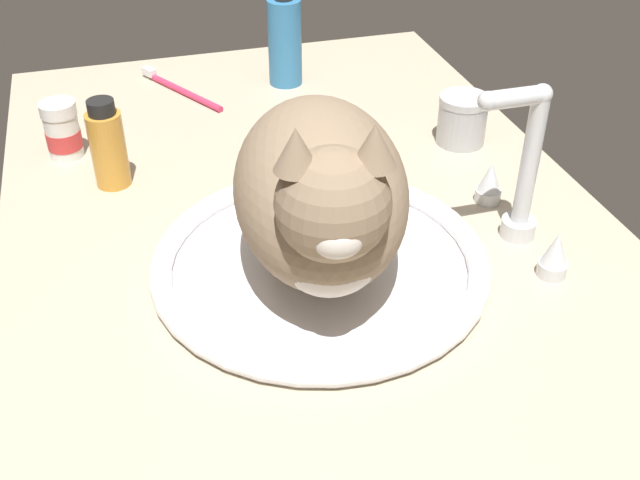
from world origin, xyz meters
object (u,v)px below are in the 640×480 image
at_px(sink_basin, 320,262).
at_px(cat, 322,193).
at_px(faucet, 522,183).
at_px(soap_pump_bottle, 285,40).
at_px(pill_bottle, 63,132).
at_px(metal_jar, 462,119).
at_px(amber_bottle, 108,146).
at_px(toothbrush, 179,89).

distance_m(sink_basin, cat, 0.10).
xyz_separation_m(faucet, soap_pump_bottle, (-0.49, -0.15, 0.00)).
height_order(faucet, cat, cat).
height_order(pill_bottle, metal_jar, pill_bottle).
height_order(cat, amber_bottle, cat).
distance_m(sink_basin, pill_bottle, 0.43).
xyz_separation_m(amber_bottle, metal_jar, (0.02, 0.47, -0.02)).
distance_m(cat, soap_pump_bottle, 0.52).
bearing_deg(toothbrush, metal_jar, 52.46).
height_order(sink_basin, faucet, faucet).
relative_size(faucet, soap_pump_bottle, 1.03).
bearing_deg(amber_bottle, toothbrush, 155.20).
height_order(sink_basin, toothbrush, sink_basin).
bearing_deg(soap_pump_bottle, amber_bottle, -49.78).
height_order(pill_bottle, toothbrush, pill_bottle).
distance_m(faucet, amber_bottle, 0.50).
bearing_deg(faucet, metal_jar, 170.68).
bearing_deg(faucet, pill_bottle, -124.64).
height_order(metal_jar, toothbrush, metal_jar).
distance_m(soap_pump_bottle, amber_bottle, 0.38).
relative_size(soap_pump_bottle, pill_bottle, 2.35).
xyz_separation_m(sink_basin, cat, (0.02, -0.00, 0.10)).
xyz_separation_m(soap_pump_bottle, metal_jar, (0.26, 0.19, -0.04)).
bearing_deg(cat, toothbrush, -170.94).
xyz_separation_m(sink_basin, soap_pump_bottle, (-0.49, 0.08, 0.06)).
distance_m(cat, metal_jar, 0.38).
distance_m(faucet, toothbrush, 0.60).
bearing_deg(toothbrush, faucet, 32.43).
distance_m(sink_basin, faucet, 0.24).
xyz_separation_m(cat, metal_jar, (-0.25, 0.27, -0.08)).
bearing_deg(cat, faucet, 94.51).
height_order(faucet, pill_bottle, faucet).
relative_size(soap_pump_bottle, amber_bottle, 1.59).
distance_m(faucet, cat, 0.24).
relative_size(pill_bottle, toothbrush, 0.45).
height_order(cat, pill_bottle, cat).
distance_m(soap_pump_bottle, metal_jar, 0.33).
bearing_deg(sink_basin, pill_bottle, -142.60).
bearing_deg(toothbrush, pill_bottle, -47.13).
bearing_deg(soap_pump_bottle, faucet, 16.79).
bearing_deg(toothbrush, amber_bottle, -24.80).
bearing_deg(sink_basin, toothbrush, -170.23).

